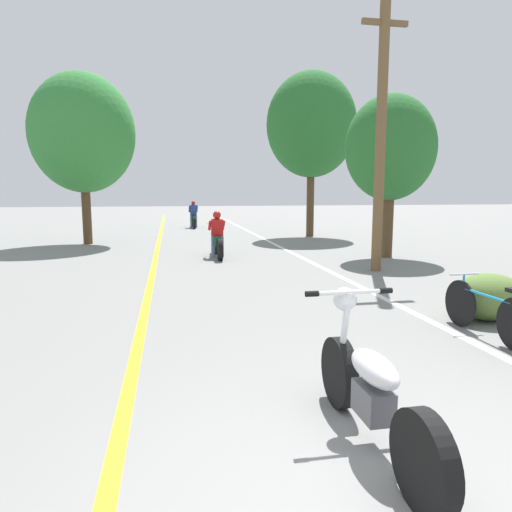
{
  "coord_description": "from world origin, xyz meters",
  "views": [
    {
      "loc": [
        -1.27,
        -2.05,
        1.9
      ],
      "look_at": [
        0.05,
        4.92,
        0.9
      ],
      "focal_mm": 32.0,
      "sensor_mm": 36.0,
      "label": 1
    }
  ],
  "objects_px": {
    "roadside_tree_right_near": "(391,149)",
    "motorcycle_foreground": "(371,390)",
    "utility_pole": "(381,134)",
    "roadside_tree_right_far": "(312,125)",
    "bicycle_parked": "(486,311)",
    "roadside_tree_left": "(83,133)",
    "motorcycle_rider_far": "(194,218)",
    "motorcycle_rider_lead": "(217,240)"
  },
  "relations": [
    {
      "from": "roadside_tree_right_near",
      "to": "motorcycle_foreground",
      "type": "distance_m",
      "value": 10.83
    },
    {
      "from": "utility_pole",
      "to": "motorcycle_foreground",
      "type": "distance_m",
      "value": 8.42
    },
    {
      "from": "utility_pole",
      "to": "roadside_tree_right_far",
      "type": "height_order",
      "value": "roadside_tree_right_far"
    },
    {
      "from": "roadside_tree_right_near",
      "to": "bicycle_parked",
      "type": "distance_m",
      "value": 8.04
    },
    {
      "from": "roadside_tree_left",
      "to": "motorcycle_foreground",
      "type": "xyz_separation_m",
      "value": [
        4.42,
        -14.56,
        -3.54
      ]
    },
    {
      "from": "motorcycle_foreground",
      "to": "utility_pole",
      "type": "bearing_deg",
      "value": 64.3
    },
    {
      "from": "motorcycle_foreground",
      "to": "motorcycle_rider_far",
      "type": "height_order",
      "value": "motorcycle_rider_far"
    },
    {
      "from": "roadside_tree_right_far",
      "to": "bicycle_parked",
      "type": "xyz_separation_m",
      "value": [
        -1.92,
        -13.76,
        -4.31
      ]
    },
    {
      "from": "roadside_tree_right_far",
      "to": "motorcycle_foreground",
      "type": "relative_size",
      "value": 3.44
    },
    {
      "from": "utility_pole",
      "to": "motorcycle_rider_far",
      "type": "height_order",
      "value": "utility_pole"
    },
    {
      "from": "motorcycle_rider_lead",
      "to": "roadside_tree_left",
      "type": "bearing_deg",
      "value": 135.05
    },
    {
      "from": "motorcycle_foreground",
      "to": "roadside_tree_left",
      "type": "bearing_deg",
      "value": 106.9
    },
    {
      "from": "roadside_tree_right_near",
      "to": "motorcycle_rider_lead",
      "type": "height_order",
      "value": "roadside_tree_right_near"
    },
    {
      "from": "roadside_tree_right_far",
      "to": "motorcycle_foreground",
      "type": "height_order",
      "value": "roadside_tree_right_far"
    },
    {
      "from": "roadside_tree_left",
      "to": "bicycle_parked",
      "type": "relative_size",
      "value": 3.5
    },
    {
      "from": "roadside_tree_right_far",
      "to": "bicycle_parked",
      "type": "bearing_deg",
      "value": -97.93
    },
    {
      "from": "utility_pole",
      "to": "motorcycle_foreground",
      "type": "xyz_separation_m",
      "value": [
        -3.44,
        -7.16,
        -2.8
      ]
    },
    {
      "from": "roadside_tree_right_far",
      "to": "roadside_tree_left",
      "type": "distance_m",
      "value": 9.05
    },
    {
      "from": "motorcycle_foreground",
      "to": "bicycle_parked",
      "type": "distance_m",
      "value": 3.33
    },
    {
      "from": "roadside_tree_right_near",
      "to": "roadside_tree_left",
      "type": "xyz_separation_m",
      "value": [
        -9.22,
        5.24,
        0.85
      ]
    },
    {
      "from": "roadside_tree_right_far",
      "to": "roadside_tree_left",
      "type": "bearing_deg",
      "value": -171.71
    },
    {
      "from": "roadside_tree_right_near",
      "to": "roadside_tree_right_far",
      "type": "xyz_separation_m",
      "value": [
        -0.3,
        6.54,
        1.54
      ]
    },
    {
      "from": "roadside_tree_right_near",
      "to": "bicycle_parked",
      "type": "bearing_deg",
      "value": -107.06
    },
    {
      "from": "roadside_tree_left",
      "to": "motorcycle_foreground",
      "type": "distance_m",
      "value": 15.62
    },
    {
      "from": "utility_pole",
      "to": "motorcycle_foreground",
      "type": "bearing_deg",
      "value": -115.7
    },
    {
      "from": "roadside_tree_left",
      "to": "roadside_tree_right_far",
      "type": "bearing_deg",
      "value": 8.29
    },
    {
      "from": "utility_pole",
      "to": "bicycle_parked",
      "type": "bearing_deg",
      "value": -99.65
    },
    {
      "from": "motorcycle_rider_far",
      "to": "roadside_tree_left",
      "type": "bearing_deg",
      "value": -121.27
    },
    {
      "from": "roadside_tree_left",
      "to": "motorcycle_rider_lead",
      "type": "relative_size",
      "value": 2.99
    },
    {
      "from": "utility_pole",
      "to": "roadside_tree_right_far",
      "type": "relative_size",
      "value": 0.92
    },
    {
      "from": "motorcycle_rider_far",
      "to": "motorcycle_rider_lead",
      "type": "bearing_deg",
      "value": -89.5
    },
    {
      "from": "roadside_tree_right_near",
      "to": "motorcycle_rider_lead",
      "type": "bearing_deg",
      "value": 169.43
    },
    {
      "from": "roadside_tree_left",
      "to": "motorcycle_rider_lead",
      "type": "bearing_deg",
      "value": -44.95
    },
    {
      "from": "roadside_tree_right_far",
      "to": "motorcycle_rider_lead",
      "type": "relative_size",
      "value": 3.36
    },
    {
      "from": "motorcycle_foreground",
      "to": "bicycle_parked",
      "type": "bearing_deg",
      "value": 39.13
    },
    {
      "from": "motorcycle_rider_lead",
      "to": "bicycle_parked",
      "type": "distance_m",
      "value": 8.56
    },
    {
      "from": "utility_pole",
      "to": "motorcycle_rider_far",
      "type": "bearing_deg",
      "value": 104.18
    },
    {
      "from": "roadside_tree_right_far",
      "to": "motorcycle_rider_far",
      "type": "relative_size",
      "value": 3.32
    },
    {
      "from": "roadside_tree_right_near",
      "to": "motorcycle_rider_lead",
      "type": "relative_size",
      "value": 2.28
    },
    {
      "from": "motorcycle_rider_lead",
      "to": "bicycle_parked",
      "type": "bearing_deg",
      "value": -71.79
    },
    {
      "from": "motorcycle_foreground",
      "to": "bicycle_parked",
      "type": "xyz_separation_m",
      "value": [
        2.59,
        2.1,
        -0.07
      ]
    },
    {
      "from": "utility_pole",
      "to": "roadside_tree_right_near",
      "type": "bearing_deg",
      "value": 57.94
    }
  ]
}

